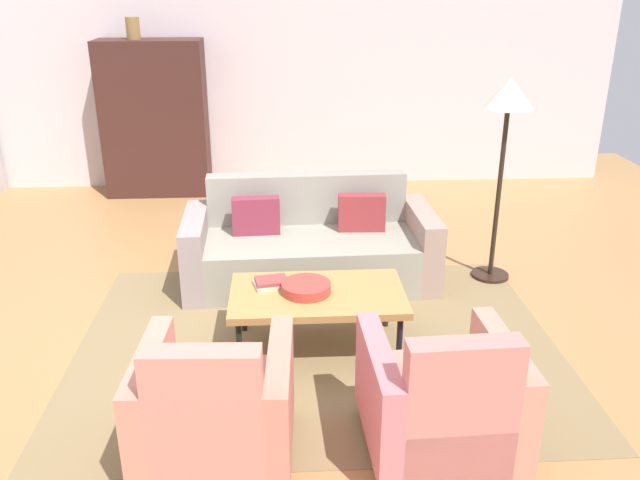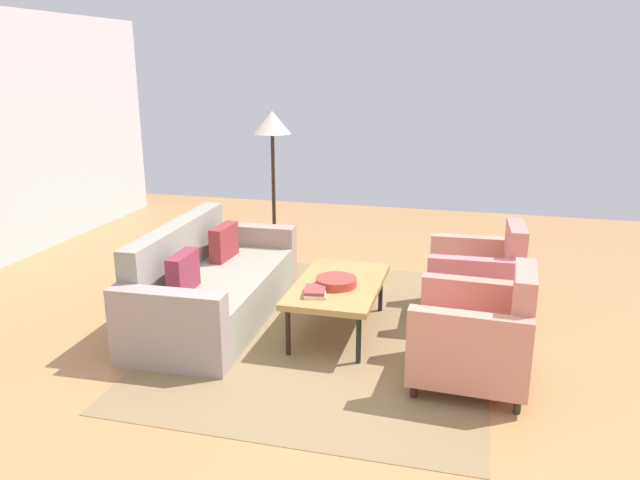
{
  "view_description": "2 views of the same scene",
  "coord_description": "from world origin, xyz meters",
  "px_view_note": "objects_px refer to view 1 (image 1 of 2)",
  "views": [
    {
      "loc": [
        0.35,
        -3.89,
        2.45
      ],
      "look_at": [
        0.6,
        0.21,
        0.79
      ],
      "focal_mm": 36.53,
      "sensor_mm": 36.0,
      "label": 1
    },
    {
      "loc": [
        -4.15,
        -0.95,
        2.22
      ],
      "look_at": [
        0.62,
        0.28,
        0.79
      ],
      "focal_mm": 34.51,
      "sensor_mm": 36.0,
      "label": 2
    }
  ],
  "objects_px": {
    "book_stack": "(271,283)",
    "vase_tall": "(133,28)",
    "couch": "(310,246)",
    "cabinet": "(155,119)",
    "floor_lamp": "(507,113)",
    "armchair_left": "(215,412)",
    "armchair_right": "(443,404)",
    "coffee_table": "(318,297)",
    "fruit_bowl": "(306,288)"
  },
  "relations": [
    {
      "from": "book_stack",
      "to": "vase_tall",
      "type": "relative_size",
      "value": 1.13
    },
    {
      "from": "couch",
      "to": "cabinet",
      "type": "relative_size",
      "value": 1.18
    },
    {
      "from": "vase_tall",
      "to": "floor_lamp",
      "type": "relative_size",
      "value": 0.14
    },
    {
      "from": "floor_lamp",
      "to": "couch",
      "type": "bearing_deg",
      "value": 176.7
    },
    {
      "from": "vase_tall",
      "to": "floor_lamp",
      "type": "height_order",
      "value": "vase_tall"
    },
    {
      "from": "armchair_left",
      "to": "floor_lamp",
      "type": "xyz_separation_m",
      "value": [
        2.18,
        2.26,
        1.1
      ]
    },
    {
      "from": "couch",
      "to": "armchair_right",
      "type": "bearing_deg",
      "value": 102.74
    },
    {
      "from": "armchair_left",
      "to": "vase_tall",
      "type": "xyz_separation_m",
      "value": [
        -1.25,
        4.9,
        1.58
      ]
    },
    {
      "from": "book_stack",
      "to": "coffee_table",
      "type": "bearing_deg",
      "value": -20.3
    },
    {
      "from": "armchair_right",
      "to": "floor_lamp",
      "type": "relative_size",
      "value": 0.51
    },
    {
      "from": "armchair_left",
      "to": "fruit_bowl",
      "type": "bearing_deg",
      "value": 68.51
    },
    {
      "from": "book_stack",
      "to": "vase_tall",
      "type": "bearing_deg",
      "value": 113.04
    },
    {
      "from": "book_stack",
      "to": "floor_lamp",
      "type": "relative_size",
      "value": 0.16
    },
    {
      "from": "fruit_bowl",
      "to": "couch",
      "type": "bearing_deg",
      "value": 86.36
    },
    {
      "from": "armchair_left",
      "to": "fruit_bowl",
      "type": "height_order",
      "value": "armchair_left"
    },
    {
      "from": "armchair_left",
      "to": "fruit_bowl",
      "type": "xyz_separation_m",
      "value": [
        0.53,
        1.17,
        0.13
      ]
    },
    {
      "from": "couch",
      "to": "armchair_right",
      "type": "height_order",
      "value": "armchair_right"
    },
    {
      "from": "cabinet",
      "to": "vase_tall",
      "type": "bearing_deg",
      "value": -178.19
    },
    {
      "from": "floor_lamp",
      "to": "book_stack",
      "type": "bearing_deg",
      "value": -152.74
    },
    {
      "from": "fruit_bowl",
      "to": "vase_tall",
      "type": "height_order",
      "value": "vase_tall"
    },
    {
      "from": "couch",
      "to": "fruit_bowl",
      "type": "distance_m",
      "value": 1.2
    },
    {
      "from": "vase_tall",
      "to": "cabinet",
      "type": "bearing_deg",
      "value": 1.81
    },
    {
      "from": "armchair_left",
      "to": "vase_tall",
      "type": "relative_size",
      "value": 3.67
    },
    {
      "from": "armchair_right",
      "to": "vase_tall",
      "type": "height_order",
      "value": "vase_tall"
    },
    {
      "from": "armchair_left",
      "to": "armchair_right",
      "type": "distance_m",
      "value": 1.21
    },
    {
      "from": "couch",
      "to": "coffee_table",
      "type": "height_order",
      "value": "couch"
    },
    {
      "from": "vase_tall",
      "to": "book_stack",
      "type": "bearing_deg",
      "value": -66.96
    },
    {
      "from": "armchair_right",
      "to": "fruit_bowl",
      "type": "distance_m",
      "value": 1.36
    },
    {
      "from": "armchair_right",
      "to": "book_stack",
      "type": "bearing_deg",
      "value": 123.39
    },
    {
      "from": "couch",
      "to": "book_stack",
      "type": "relative_size",
      "value": 7.84
    },
    {
      "from": "couch",
      "to": "coffee_table",
      "type": "xyz_separation_m",
      "value": [
        0.0,
        -1.19,
        0.12
      ]
    },
    {
      "from": "couch",
      "to": "armchair_left",
      "type": "xyz_separation_m",
      "value": [
        -0.6,
        -2.35,
        0.06
      ]
    },
    {
      "from": "cabinet",
      "to": "book_stack",
      "type": "bearing_deg",
      "value": -69.02
    },
    {
      "from": "couch",
      "to": "cabinet",
      "type": "distance_m",
      "value": 3.13
    },
    {
      "from": "floor_lamp",
      "to": "armchair_right",
      "type": "bearing_deg",
      "value": -113.41
    },
    {
      "from": "armchair_left",
      "to": "book_stack",
      "type": "distance_m",
      "value": 1.32
    },
    {
      "from": "couch",
      "to": "armchair_left",
      "type": "relative_size",
      "value": 2.42
    },
    {
      "from": "armchair_left",
      "to": "book_stack",
      "type": "relative_size",
      "value": 3.24
    },
    {
      "from": "cabinet",
      "to": "vase_tall",
      "type": "relative_size",
      "value": 7.51
    },
    {
      "from": "couch",
      "to": "vase_tall",
      "type": "distance_m",
      "value": 3.55
    },
    {
      "from": "floor_lamp",
      "to": "armchair_left",
      "type": "bearing_deg",
      "value": -134.02
    },
    {
      "from": "armchair_left",
      "to": "vase_tall",
      "type": "height_order",
      "value": "vase_tall"
    },
    {
      "from": "armchair_right",
      "to": "floor_lamp",
      "type": "distance_m",
      "value": 2.7
    },
    {
      "from": "coffee_table",
      "to": "vase_tall",
      "type": "distance_m",
      "value": 4.43
    },
    {
      "from": "vase_tall",
      "to": "floor_lamp",
      "type": "distance_m",
      "value": 4.36
    },
    {
      "from": "book_stack",
      "to": "floor_lamp",
      "type": "distance_m",
      "value": 2.35
    },
    {
      "from": "coffee_table",
      "to": "cabinet",
      "type": "relative_size",
      "value": 0.67
    },
    {
      "from": "cabinet",
      "to": "vase_tall",
      "type": "xyz_separation_m",
      "value": [
        -0.15,
        -0.0,
        1.02
      ]
    },
    {
      "from": "coffee_table",
      "to": "armchair_right",
      "type": "bearing_deg",
      "value": -62.68
    },
    {
      "from": "couch",
      "to": "coffee_table",
      "type": "relative_size",
      "value": 1.77
    }
  ]
}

